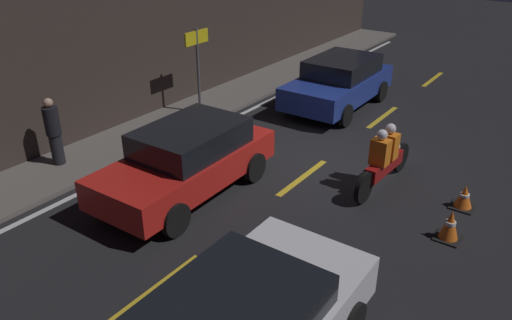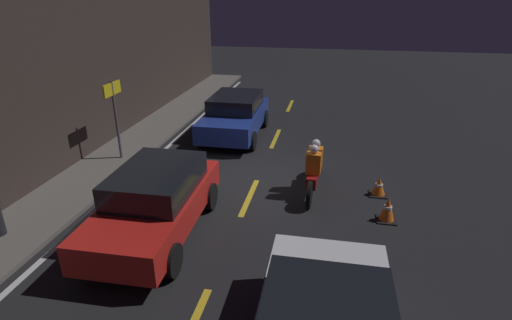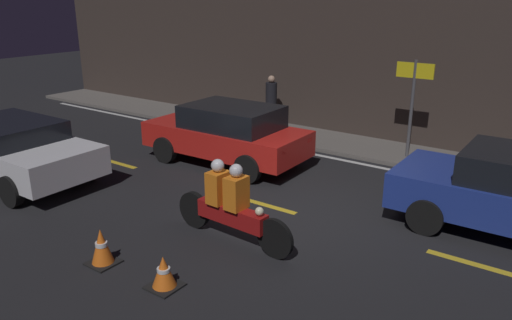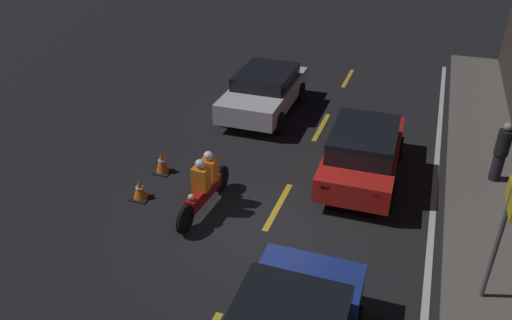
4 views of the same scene
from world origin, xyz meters
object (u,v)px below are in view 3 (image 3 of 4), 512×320
object	(u,v)px
taxi_red	(227,133)
traffic_cone_near	(102,247)
motorcycle	(229,205)
pedestrian	(271,101)
sedan_white	(14,148)
shop_sign	(413,90)
traffic_cone_mid	(164,273)

from	to	relation	value
taxi_red	traffic_cone_near	bearing A→B (deg)	105.37
taxi_red	motorcycle	world-z (taller)	taxi_red
taxi_red	pedestrian	world-z (taller)	pedestrian
taxi_red	sedan_white	bearing A→B (deg)	48.61
sedan_white	shop_sign	world-z (taller)	shop_sign
traffic_cone_mid	pedestrian	world-z (taller)	pedestrian
motorcycle	traffic_cone_mid	bearing A→B (deg)	-82.37
traffic_cone_mid	pedestrian	size ratio (longest dim) A/B	0.31
shop_sign	motorcycle	bearing A→B (deg)	-99.07
traffic_cone_mid	shop_sign	bearing A→B (deg)	83.92
motorcycle	traffic_cone_mid	distance (m)	1.73
taxi_red	pedestrian	distance (m)	3.34
pedestrian	shop_sign	world-z (taller)	shop_sign
shop_sign	traffic_cone_mid	bearing A→B (deg)	-96.08
shop_sign	taxi_red	bearing A→B (deg)	-141.71
traffic_cone_near	traffic_cone_mid	bearing A→B (deg)	3.82
traffic_cone_near	shop_sign	xyz separation A→B (m)	(2.07, 7.73, 1.50)
taxi_red	pedestrian	size ratio (longest dim) A/B	2.59
pedestrian	shop_sign	size ratio (longest dim) A/B	0.66
taxi_red	traffic_cone_near	size ratio (longest dim) A/B	6.96
sedan_white	taxi_red	size ratio (longest dim) A/B	1.01
taxi_red	pedestrian	xyz separation A→B (m)	(-0.88, 3.22, 0.12)
taxi_red	traffic_cone_mid	xyz separation A→B (m)	(2.72, -4.86, -0.54)
traffic_cone_near	shop_sign	size ratio (longest dim) A/B	0.24
motorcycle	pedestrian	size ratio (longest dim) A/B	1.55
shop_sign	traffic_cone_near	bearing A→B (deg)	-104.98
pedestrian	taxi_red	bearing A→B (deg)	-74.74
sedan_white	pedestrian	size ratio (longest dim) A/B	2.62
traffic_cone_near	traffic_cone_mid	xyz separation A→B (m)	(1.25, 0.08, -0.05)
taxi_red	shop_sign	world-z (taller)	shop_sign
taxi_red	traffic_cone_near	xyz separation A→B (m)	(1.46, -4.94, -0.49)
traffic_cone_mid	sedan_white	bearing A→B (deg)	168.46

